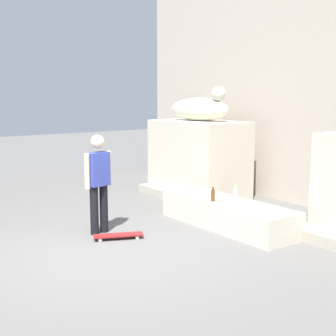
{
  "coord_description": "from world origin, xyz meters",
  "views": [
    {
      "loc": [
        6.01,
        -3.23,
        2.35
      ],
      "look_at": [
        -0.4,
        1.45,
        1.1
      ],
      "focal_mm": 51.08,
      "sensor_mm": 36.0,
      "label": 1
    }
  ],
  "objects_px": {
    "skater": "(98,180)",
    "bottle_brown": "(213,195)",
    "skateboard": "(118,235)",
    "bottle_clear": "(235,195)",
    "statue_reclining_left": "(200,108)"
  },
  "relations": [
    {
      "from": "bottle_clear",
      "to": "bottle_brown",
      "type": "height_order",
      "value": "bottle_clear"
    },
    {
      "from": "skateboard",
      "to": "bottle_clear",
      "type": "bearing_deg",
      "value": -174.69
    },
    {
      "from": "skater",
      "to": "skateboard",
      "type": "xyz_separation_m",
      "value": [
        0.49,
        0.08,
        -0.86
      ]
    },
    {
      "from": "statue_reclining_left",
      "to": "skater",
      "type": "xyz_separation_m",
      "value": [
        1.33,
        -3.31,
        -1.08
      ]
    },
    {
      "from": "statue_reclining_left",
      "to": "bottle_clear",
      "type": "relative_size",
      "value": 5.45
    },
    {
      "from": "statue_reclining_left",
      "to": "bottle_clear",
      "type": "height_order",
      "value": "statue_reclining_left"
    },
    {
      "from": "statue_reclining_left",
      "to": "bottle_brown",
      "type": "relative_size",
      "value": 6.22
    },
    {
      "from": "skater",
      "to": "bottle_brown",
      "type": "xyz_separation_m",
      "value": [
        0.86,
        1.79,
        -0.34
      ]
    },
    {
      "from": "bottle_clear",
      "to": "bottle_brown",
      "type": "xyz_separation_m",
      "value": [
        -0.27,
        -0.28,
        -0.02
      ]
    },
    {
      "from": "statue_reclining_left",
      "to": "bottle_brown",
      "type": "distance_m",
      "value": 3.02
    },
    {
      "from": "statue_reclining_left",
      "to": "bottle_clear",
      "type": "xyz_separation_m",
      "value": [
        2.45,
        -1.24,
        -1.41
      ]
    },
    {
      "from": "skater",
      "to": "bottle_brown",
      "type": "height_order",
      "value": "skater"
    },
    {
      "from": "skateboard",
      "to": "bottle_clear",
      "type": "height_order",
      "value": "bottle_clear"
    },
    {
      "from": "skateboard",
      "to": "skater",
      "type": "bearing_deg",
      "value": -57.25
    },
    {
      "from": "skateboard",
      "to": "bottle_clear",
      "type": "relative_size",
      "value": 2.65
    }
  ]
}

